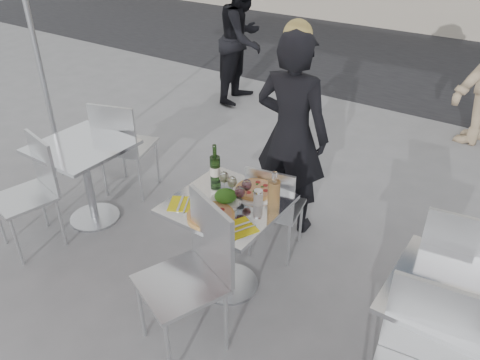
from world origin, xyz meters
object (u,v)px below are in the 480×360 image
Objects in this scene: woman_diner at (292,135)px; wineglass_red_a at (240,193)px; side_chair_lnear at (33,184)px; salad_plate at (226,197)px; pizza_near at (211,215)px; wineglass_white_b at (232,183)px; chair_far at (273,204)px; main_table at (228,227)px; side_table_right at (453,323)px; side_table_left at (85,167)px; wineglass_white_a at (224,178)px; napkin_left at (183,204)px; side_chair_lfar at (122,142)px; carafe at (274,195)px; wineglass_red_b at (247,186)px; pizza_far at (256,190)px; chair_near at (195,266)px; side_chair_rfar at (457,261)px; wine_bottle at (215,168)px; napkin_right at (240,228)px; pedestrian_a at (243,39)px; sugar_shaker at (258,197)px.

wineglass_red_a is (0.15, -0.94, -0.00)m from woman_diner.
salad_plate is (1.58, 0.44, 0.24)m from side_chair_lnear.
side_chair_lnear is 0.54× the size of woman_diner.
salad_plate is (-0.03, 0.20, 0.03)m from pizza_near.
pizza_near is 1.40× the size of salad_plate.
side_chair_lnear reaches higher than wineglass_white_b.
side_chair_lnear is at bearing 17.04° from chair_far.
side_table_right is (1.50, 0.00, 0.00)m from main_table.
main_table and side_table_left have the same top height.
wineglass_white_a is 0.64× the size of napkin_left.
woman_diner is (-1.55, 0.95, 0.32)m from side_table_right.
side_chair_lnear reaches higher than chair_far.
carafe is (1.85, -0.38, 0.29)m from side_chair_lfar.
wineglass_white_a is (-0.10, 0.10, 0.32)m from main_table.
woman_diner is at bearing 148.44° from side_table_right.
wineglass_red_b is (0.13, -0.85, -0.00)m from woman_diner.
main_table is at bearing -111.81° from pizza_far.
side_chair_lnear reaches higher than wineglass_white_a.
napkin_left is at bearing 178.08° from pizza_near.
salad_plate is (-1.51, 0.00, 0.25)m from side_table_right.
chair_near is 0.67m from carafe.
wineglass_red_a is at bearing 11.92° from side_chair_rfar.
wineglass_white_a is (-0.08, 0.10, 0.07)m from salad_plate.
side_table_right is 0.81× the size of side_chair_lnear.
side_table_right is 2.43× the size of pizza_near.
side_table_right is 1.53m from salad_plate.
wineglass_white_a is (-0.18, -0.38, 0.36)m from chair_far.
carafe is (0.53, -0.08, 0.00)m from wine_bottle.
carafe is at bearing -2.72° from wineglass_red_b.
wine_bottle is at bearing 33.77° from chair_far.
side_table_left is 1.62m from pizza_far.
side_chair_lnear is at bearing -156.29° from wine_bottle.
side_chair_rfar reaches higher than side_table_right.
side_chair_lfar reaches higher than napkin_right.
side_table_left is at bearing -177.65° from pedestrian_a.
napkin_left is (-0.53, -0.28, -0.11)m from carafe.
wine_bottle is at bearing 7.54° from side_table_left.
side_table_right is 3.08m from side_chair_lfar.
chair_near is 0.73m from pizza_far.
side_chair_lfar is 3.34× the size of carafe.
pedestrian_a is (-3.57, 3.20, 0.32)m from side_table_right.
pizza_near is at bearing 138.52° from side_chair_lfar.
pizza_near is (-1.49, -0.19, 0.22)m from side_table_right.
pedestrian_a reaches higher than pizza_near.
wineglass_red_b is (0.08, 0.30, 0.10)m from pizza_near.
sugar_shaker is 0.28m from wineglass_white_a.
side_chair_rfar reaches higher than napkin_right.
woman_diner is 0.86m from wineglass_red_b.
chair_far is 5.32× the size of wineglass_red_b.
wineglass_red_a is at bearing 2.42° from salad_plate.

